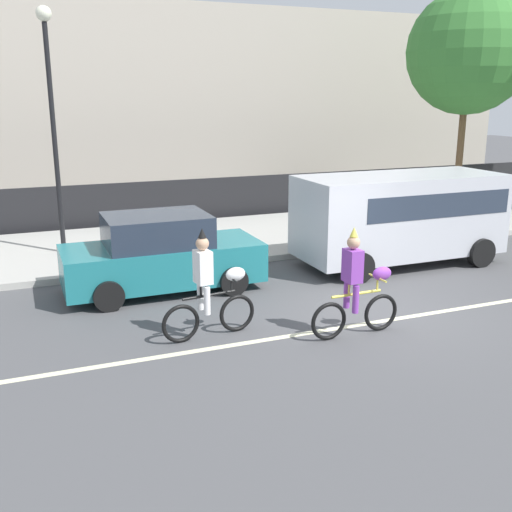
{
  "coord_description": "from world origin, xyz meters",
  "views": [
    {
      "loc": [
        -6.13,
        -9.18,
        4.02
      ],
      "look_at": [
        -1.95,
        1.2,
        1.0
      ],
      "focal_mm": 42.0,
      "sensor_mm": 36.0,
      "label": 1
    }
  ],
  "objects_px": {
    "parade_cyclist_zebra": "(210,290)",
    "parked_car_teal": "(161,255)",
    "street_lamp_post": "(51,96)",
    "parked_van_silver": "(402,212)",
    "parade_cyclist_purple": "(357,289)"
  },
  "relations": [
    {
      "from": "parade_cyclist_zebra",
      "to": "parked_car_teal",
      "type": "bearing_deg",
      "value": 93.59
    },
    {
      "from": "parade_cyclist_purple",
      "to": "street_lamp_post",
      "type": "height_order",
      "value": "street_lamp_post"
    },
    {
      "from": "parked_van_silver",
      "to": "street_lamp_post",
      "type": "bearing_deg",
      "value": 154.62
    },
    {
      "from": "parked_car_teal",
      "to": "parade_cyclist_zebra",
      "type": "bearing_deg",
      "value": -86.41
    },
    {
      "from": "parade_cyclist_zebra",
      "to": "street_lamp_post",
      "type": "xyz_separation_m",
      "value": [
        -1.88,
        6.32,
        3.15
      ]
    },
    {
      "from": "parade_cyclist_zebra",
      "to": "parked_van_silver",
      "type": "bearing_deg",
      "value": 25.16
    },
    {
      "from": "parade_cyclist_zebra",
      "to": "street_lamp_post",
      "type": "height_order",
      "value": "street_lamp_post"
    },
    {
      "from": "parade_cyclist_zebra",
      "to": "street_lamp_post",
      "type": "distance_m",
      "value": 7.31
    },
    {
      "from": "parked_van_silver",
      "to": "parked_car_teal",
      "type": "distance_m",
      "value": 5.94
    },
    {
      "from": "parade_cyclist_zebra",
      "to": "parked_van_silver",
      "type": "distance_m",
      "value": 6.36
    },
    {
      "from": "parade_cyclist_purple",
      "to": "parked_van_silver",
      "type": "bearing_deg",
      "value": 46.38
    },
    {
      "from": "parade_cyclist_zebra",
      "to": "parade_cyclist_purple",
      "type": "distance_m",
      "value": 2.5
    },
    {
      "from": "parked_car_teal",
      "to": "street_lamp_post",
      "type": "relative_size",
      "value": 0.7
    },
    {
      "from": "parade_cyclist_purple",
      "to": "street_lamp_post",
      "type": "xyz_separation_m",
      "value": [
        -4.23,
        7.19,
        3.15
      ]
    },
    {
      "from": "parked_car_teal",
      "to": "street_lamp_post",
      "type": "xyz_separation_m",
      "value": [
        -1.71,
        3.52,
        3.21
      ]
    }
  ]
}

